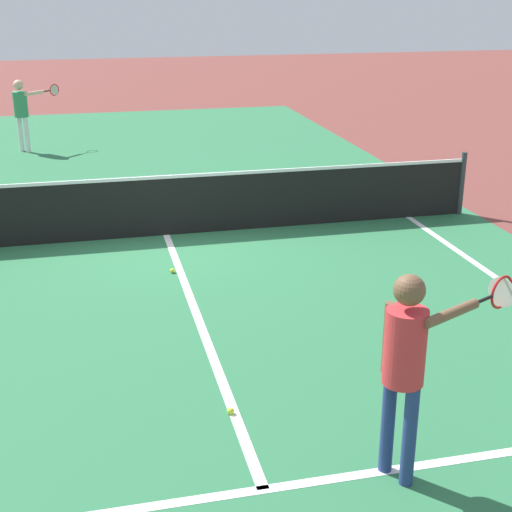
# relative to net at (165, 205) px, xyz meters

# --- Properties ---
(ground_plane) EXTENTS (60.00, 60.00, 0.00)m
(ground_plane) POSITION_rel_net_xyz_m (0.00, 0.00, -0.49)
(ground_plane) COLOR brown
(court_surface_inbounds) EXTENTS (10.62, 24.40, 0.00)m
(court_surface_inbounds) POSITION_rel_net_xyz_m (0.00, 0.00, -0.49)
(court_surface_inbounds) COLOR #2D7247
(court_surface_inbounds) RESTS_ON ground_plane
(line_service_near) EXTENTS (8.22, 0.10, 0.01)m
(line_service_near) POSITION_rel_net_xyz_m (0.00, -6.40, -0.49)
(line_service_near) COLOR white
(line_service_near) RESTS_ON ground_plane
(line_center_service) EXTENTS (0.10, 6.40, 0.01)m
(line_center_service) POSITION_rel_net_xyz_m (0.00, -3.20, -0.49)
(line_center_service) COLOR white
(line_center_service) RESTS_ON ground_plane
(net) EXTENTS (10.18, 0.09, 1.07)m
(net) POSITION_rel_net_xyz_m (0.00, 0.00, 0.00)
(net) COLOR #33383D
(net) RESTS_ON ground_plane
(player_near) EXTENTS (1.21, 0.55, 1.74)m
(player_near) POSITION_rel_net_xyz_m (1.10, -6.47, 0.60)
(player_near) COLOR navy
(player_near) RESTS_ON ground_plane
(player_far) EXTENTS (1.04, 0.78, 1.66)m
(player_far) POSITION_rel_net_xyz_m (-2.48, 6.91, 0.54)
(player_far) COLOR white
(player_far) RESTS_ON ground_plane
(tennis_ball_mid_court) EXTENTS (0.07, 0.07, 0.07)m
(tennis_ball_mid_court) POSITION_rel_net_xyz_m (-0.04, -5.28, -0.46)
(tennis_ball_mid_court) COLOR #CCE033
(tennis_ball_mid_court) RESTS_ON ground_plane
(tennis_ball_near_net) EXTENTS (0.07, 0.07, 0.07)m
(tennis_ball_near_net) POSITION_rel_net_xyz_m (-0.11, -1.64, -0.46)
(tennis_ball_near_net) COLOR #CCE033
(tennis_ball_near_net) RESTS_ON ground_plane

